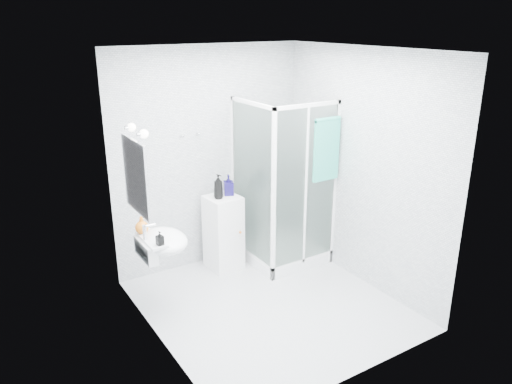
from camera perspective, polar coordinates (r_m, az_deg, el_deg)
room at (r=4.84m, az=1.71°, el=0.41°), size 2.40×2.60×2.60m
shower_enclosure at (r=6.09m, az=2.85°, el=-4.12°), size 0.90×0.95×2.00m
wall_basin at (r=4.98m, az=-10.82°, el=-5.63°), size 0.46×0.56×0.35m
mirror at (r=4.66m, az=-13.62°, el=1.72°), size 0.02×0.60×0.70m
vanity_lights at (r=4.57m, az=-13.45°, el=6.85°), size 0.10×0.40×0.08m
wall_hooks at (r=5.69m, az=-7.49°, el=6.50°), size 0.23×0.06×0.03m
storage_cabinet at (r=5.96m, az=-3.73°, el=-4.63°), size 0.40×0.41×0.90m
hand_towel at (r=5.64m, az=8.06°, el=5.02°), size 0.34×0.05×0.72m
shampoo_bottle_a at (r=5.71m, az=-4.33°, el=0.63°), size 0.13×0.13×0.29m
shampoo_bottle_b at (r=5.82m, az=-3.16°, el=0.81°), size 0.14×0.14×0.24m
soap_dispenser_orange at (r=5.02m, az=-12.94°, el=-3.68°), size 0.15×0.15×0.17m
soap_dispenser_black at (r=4.73m, az=-10.95°, el=-5.21°), size 0.07×0.07×0.13m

